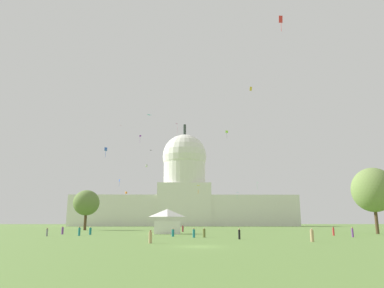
{
  "coord_description": "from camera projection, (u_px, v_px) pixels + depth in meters",
  "views": [
    {
      "loc": [
        -1.27,
        -39.33,
        2.55
      ],
      "look_at": [
        0.23,
        64.79,
        25.13
      ],
      "focal_mm": 33.68,
      "sensor_mm": 36.0,
      "label": 1
    }
  ],
  "objects": [
    {
      "name": "person_teal_front_right",
      "position": [
        90.0,
        231.0,
        72.82
      ],
      "size": [
        0.57,
        0.57,
        1.63
      ],
      "rotation": [
        0.0,
        0.0,
        4.46
      ],
      "color": "#1E757A",
      "rests_on": "ground_plane"
    },
    {
      "name": "kite_blue_mid",
      "position": [
        106.0,
        149.0,
        103.98
      ],
      "size": [
        1.0,
        0.97,
        2.93
      ],
      "rotation": [
        0.0,
        0.0,
        5.01
      ],
      "color": "blue"
    },
    {
      "name": "person_tan_back_right",
      "position": [
        312.0,
        236.0,
        47.17
      ],
      "size": [
        0.58,
        0.58,
        1.71
      ],
      "rotation": [
        0.0,
        0.0,
        1.25
      ],
      "color": "tan",
      "rests_on": "ground_plane"
    },
    {
      "name": "kite_magenta_high",
      "position": [
        178.0,
        125.0,
        159.16
      ],
      "size": [
        1.35,
        1.49,
        4.26
      ],
      "rotation": [
        0.0,
        0.0,
        0.92
      ],
      "color": "#D1339E"
    },
    {
      "name": "person_teal_near_tent",
      "position": [
        173.0,
        233.0,
        64.02
      ],
      "size": [
        0.59,
        0.59,
        1.49
      ],
      "rotation": [
        0.0,
        0.0,
        2.75
      ],
      "color": "#1E757A",
      "rests_on": "ground_plane"
    },
    {
      "name": "person_grey_deep_crowd",
      "position": [
        47.0,
        232.0,
        65.39
      ],
      "size": [
        0.46,
        0.46,
        1.53
      ],
      "rotation": [
        0.0,
        0.0,
        5.61
      ],
      "color": "gray",
      "rests_on": "ground_plane"
    },
    {
      "name": "kite_red_high",
      "position": [
        281.0,
        20.0,
        72.6
      ],
      "size": [
        0.76,
        0.36,
        3.53
      ],
      "rotation": [
        0.0,
        0.0,
        5.52
      ],
      "color": "red"
    },
    {
      "name": "person_teal_lawn_far_right",
      "position": [
        79.0,
        231.0,
        67.84
      ],
      "size": [
        0.53,
        0.53,
        1.72
      ],
      "rotation": [
        0.0,
        0.0,
        4.34
      ],
      "color": "#1E757A",
      "rests_on": "ground_plane"
    },
    {
      "name": "person_purple_front_center",
      "position": [
        63.0,
        231.0,
        75.17
      ],
      "size": [
        0.61,
        0.61,
        1.67
      ],
      "rotation": [
        0.0,
        0.0,
        2.25
      ],
      "color": "#703D93",
      "rests_on": "ground_plane"
    },
    {
      "name": "person_red_back_center",
      "position": [
        333.0,
        231.0,
        68.46
      ],
      "size": [
        0.45,
        0.45,
        1.72
      ],
      "rotation": [
        0.0,
        0.0,
        5.03
      ],
      "color": "red",
      "rests_on": "ground_plane"
    },
    {
      "name": "kite_gold_high",
      "position": [
        251.0,
        89.0,
        114.31
      ],
      "size": [
        0.8,
        0.33,
        1.32
      ],
      "rotation": [
        0.0,
        0.0,
        5.51
      ],
      "color": "gold"
    },
    {
      "name": "kite_white_mid",
      "position": [
        147.0,
        165.0,
        174.0
      ],
      "size": [
        1.06,
        1.12,
        1.28
      ],
      "rotation": [
        0.0,
        0.0,
        3.34
      ],
      "color": "white"
    },
    {
      "name": "kite_turquoise_low",
      "position": [
        237.0,
        194.0,
        190.99
      ],
      "size": [
        1.53,
        1.41,
        2.42
      ],
      "rotation": [
        0.0,
        0.0,
        3.76
      ],
      "color": "teal"
    },
    {
      "name": "person_maroon_near_tree_east",
      "position": [
        183.0,
        229.0,
        94.56
      ],
      "size": [
        0.6,
        0.6,
        1.72
      ],
      "rotation": [
        0.0,
        0.0,
        3.98
      ],
      "color": "maroon",
      "rests_on": "ground_plane"
    },
    {
      "name": "event_tent",
      "position": [
        167.0,
        222.0,
        78.53
      ],
      "size": [
        6.15,
        5.09,
        5.33
      ],
      "rotation": [
        0.0,
        0.0,
        0.07
      ],
      "color": "white",
      "rests_on": "ground_plane"
    },
    {
      "name": "person_tan_aisle_center",
      "position": [
        150.0,
        237.0,
        43.98
      ],
      "size": [
        0.44,
        0.44,
        1.59
      ],
      "rotation": [
        0.0,
        0.0,
        3.22
      ],
      "color": "tan",
      "rests_on": "ground_plane"
    },
    {
      "name": "kite_cyan_high",
      "position": [
        149.0,
        116.0,
        145.63
      ],
      "size": [
        1.58,
        1.16,
        0.15
      ],
      "rotation": [
        0.0,
        0.0,
        3.42
      ],
      "color": "#33BCDB"
    },
    {
      "name": "kite_violet_high",
      "position": [
        140.0,
        137.0,
        174.08
      ],
      "size": [
        0.88,
        0.7,
        3.98
      ],
      "rotation": [
        0.0,
        0.0,
        5.98
      ],
      "color": "purple"
    },
    {
      "name": "kite_pink_high",
      "position": [
        121.0,
        126.0,
        183.18
      ],
      "size": [
        1.1,
        0.73,
        0.29
      ],
      "rotation": [
        0.0,
        0.0,
        3.1
      ],
      "color": "pink"
    },
    {
      "name": "kite_lime_high_b",
      "position": [
        227.0,
        132.0,
        174.46
      ],
      "size": [
        1.39,
        1.36,
        3.74
      ],
      "rotation": [
        0.0,
        0.0,
        4.33
      ],
      "color": "#8CD133"
    },
    {
      "name": "capitol_building",
      "position": [
        184.0,
        195.0,
        225.56
      ],
      "size": [
        137.56,
        27.97,
        64.8
      ],
      "color": "silver",
      "rests_on": "ground_plane"
    },
    {
      "name": "tree_west_near",
      "position": [
        86.0,
        203.0,
        114.29
      ],
      "size": [
        11.54,
        11.55,
        12.5
      ],
      "color": "#4C3823",
      "rests_on": "ground_plane"
    },
    {
      "name": "kite_black_high",
      "position": [
        150.0,
        151.0,
        169.38
      ],
      "size": [
        1.33,
        1.19,
        0.4
      ],
      "rotation": [
        0.0,
        0.0,
        3.71
      ],
      "color": "black"
    },
    {
      "name": "kite_green_mid",
      "position": [
        256.0,
        184.0,
        182.17
      ],
      "size": [
        1.07,
        1.53,
        2.86
      ],
      "rotation": [
        0.0,
        0.0,
        5.0
      ],
      "color": "green"
    },
    {
      "name": "kite_blue_mid_b",
      "position": [
        119.0,
        181.0,
        192.51
      ],
      "size": [
        0.88,
        0.97,
        3.79
      ],
      "rotation": [
        0.0,
        0.0,
        4.51
      ],
      "color": "blue"
    },
    {
      "name": "ground_plane",
      "position": [
        199.0,
        247.0,
        37.91
      ],
      "size": [
        800.0,
        800.0,
        0.0
      ],
      "primitive_type": "plane",
      "color": "olive"
    },
    {
      "name": "person_purple_mid_left",
      "position": [
        353.0,
        232.0,
        61.32
      ],
      "size": [
        0.45,
        0.45,
        1.71
      ],
      "rotation": [
        0.0,
        0.0,
        3.62
      ],
      "color": "#703D93",
      "rests_on": "ground_plane"
    },
    {
      "name": "person_black_mid_center",
      "position": [
        239.0,
        234.0,
        54.11
      ],
      "size": [
        0.46,
        0.46,
        1.62
      ],
      "rotation": [
        0.0,
        0.0,
        5.54
      ],
      "color": "black",
      "rests_on": "ground_plane"
    },
    {
      "name": "kite_yellow_low",
      "position": [
        197.0,
        187.0,
        109.34
      ],
      "size": [
        1.41,
        1.82,
        2.13
      ],
      "rotation": [
        0.0,
        0.0,
        4.29
      ],
      "color": "yellow"
    },
    {
      "name": "person_teal_near_tree_west",
      "position": [
        194.0,
        233.0,
        59.73
      ],
      "size": [
        0.48,
        0.48,
        1.57
      ],
      "rotation": [
        0.0,
        0.0,
        4.51
      ],
      "color": "#1E757A",
      "rests_on": "ground_plane"
    },
    {
      "name": "kite_orange_mid",
      "position": [
        126.0,
        193.0,
        204.91
      ],
      "size": [
        1.36,
        1.35,
        1.19
      ],
      "rotation": [
        0.0,
        0.0,
        5.47
      ],
      "color": "orange"
    },
    {
      "name": "person_olive_mid_right",
      "position": [
        204.0,
        233.0,
        61.03
      ],
      "size": [
        0.5,
        0.5,
        1.6
      ],
      "rotation": [
        0.0,
        0.0,
        1.7
      ],
      "color": "olive",
      "rests_on": "ground_plane"
    },
    {
      "name": "tree_east_near",
      "position": [
        373.0,
        190.0,
        80.16
      ],
      "size": [
        12.96,
        12.97,
        14.48
      ],
      "color": "#4C3823",
      "rests_on": "ground_plane"
    }
  ]
}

